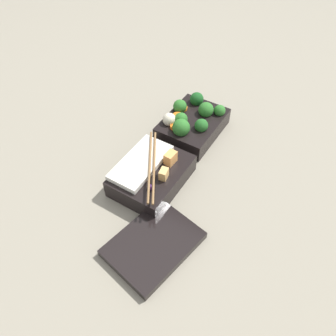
{
  "coord_description": "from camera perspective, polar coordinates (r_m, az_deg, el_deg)",
  "views": [
    {
      "loc": [
        0.5,
        0.28,
        0.59
      ],
      "look_at": [
        0.08,
        0.02,
        0.05
      ],
      "focal_mm": 35.0,
      "sensor_mm": 36.0,
      "label": 1
    }
  ],
  "objects": [
    {
      "name": "ground_plane",
      "position": [
        0.82,
        1.61,
        2.08
      ],
      "size": [
        3.0,
        3.0,
        0.0
      ],
      "primitive_type": "plane",
      "color": "gray"
    },
    {
      "name": "bento_lid",
      "position": [
        0.66,
        -2.54,
        -13.08
      ],
      "size": [
        0.2,
        0.16,
        0.02
      ],
      "primitive_type": "cube",
      "rotation": [
        0.0,
        0.0,
        -0.19
      ],
      "color": "black",
      "rests_on": "ground_plane"
    },
    {
      "name": "bento_tray_vegetable",
      "position": [
        0.86,
        4.21,
        7.85
      ],
      "size": [
        0.18,
        0.13,
        0.08
      ],
      "color": "black",
      "rests_on": "ground_plane"
    },
    {
      "name": "bento_tray_rice",
      "position": [
        0.74,
        -2.98,
        -1.04
      ],
      "size": [
        0.18,
        0.13,
        0.07
      ],
      "color": "black",
      "rests_on": "ground_plane"
    }
  ]
}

